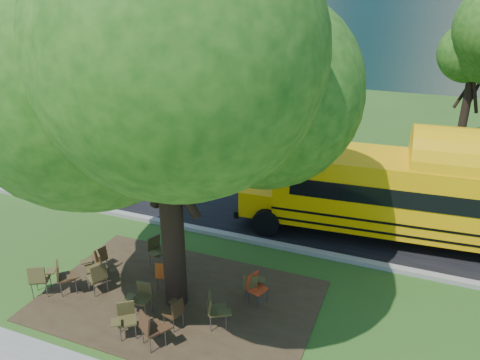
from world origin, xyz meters
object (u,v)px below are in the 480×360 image
at_px(chair_5, 125,316).
at_px(chair_6, 175,310).
at_px(chair_10, 156,249).
at_px(bg_car_silver, 49,126).
at_px(chair_7, 215,308).
at_px(chair_13, 252,284).
at_px(school_bus, 437,198).
at_px(chair_12, 256,286).
at_px(chair_0, 40,277).
at_px(black_car, 90,180).
at_px(pedestrian_a, 36,100).
at_px(chair_2, 98,275).
at_px(bg_car_red, 112,125).
at_px(chair_1, 64,275).
at_px(chair_3, 142,295).
at_px(pedestrian_b, 9,94).
at_px(main_tree, 163,74).
at_px(chair_4, 151,327).
at_px(chair_9, 95,264).
at_px(chair_8, 99,256).
at_px(chair_11, 165,273).

height_order(chair_5, chair_6, chair_5).
bearing_deg(chair_10, bg_car_silver, -104.20).
height_order(chair_6, chair_7, chair_7).
xyz_separation_m(chair_7, bg_car_silver, (-14.08, 10.04, 0.17)).
bearing_deg(chair_13, school_bus, 38.25).
bearing_deg(chair_5, chair_12, -173.89).
bearing_deg(chair_0, black_car, 89.55).
distance_m(chair_0, chair_7, 4.77).
height_order(chair_10, pedestrian_a, pedestrian_a).
height_order(chair_6, bg_car_silver, bg_car_silver).
distance_m(chair_2, bg_car_red, 13.96).
relative_size(chair_2, bg_car_red, 0.18).
height_order(chair_0, chair_2, chair_0).
distance_m(chair_1, chair_6, 3.35).
bearing_deg(pedestrian_a, chair_5, -119.03).
relative_size(chair_3, bg_car_red, 0.17).
distance_m(chair_7, pedestrian_b, 26.19).
height_order(black_car, pedestrian_a, pedestrian_a).
bearing_deg(chair_3, main_tree, -132.53).
height_order(chair_1, chair_6, chair_1).
bearing_deg(chair_2, chair_13, -44.73).
xyz_separation_m(chair_4, chair_6, (0.16, 0.78, -0.09)).
bearing_deg(main_tree, bg_car_red, 131.89).
bearing_deg(school_bus, pedestrian_a, 156.89).
relative_size(chair_6, black_car, 0.23).
bearing_deg(main_tree, chair_10, 136.67).
bearing_deg(chair_1, chair_0, -104.56).
bearing_deg(chair_3, chair_9, -23.25).
xyz_separation_m(school_bus, pedestrian_a, (-23.62, 8.14, -0.80)).
xyz_separation_m(chair_4, chair_12, (1.60, 2.35, -0.07)).
xyz_separation_m(main_tree, chair_0, (-3.41, -1.06, -5.26)).
height_order(chair_4, chair_8, chair_4).
distance_m(school_bus, chair_12, 6.48).
bearing_deg(main_tree, pedestrian_b, 145.02).
bearing_deg(chair_1, chair_10, 97.79).
xyz_separation_m(chair_1, chair_11, (2.37, 1.13, -0.05)).
height_order(chair_2, chair_3, chair_2).
height_order(chair_8, bg_car_silver, bg_car_silver).
relative_size(chair_9, chair_13, 1.09).
bearing_deg(chair_1, chair_13, 63.30).
distance_m(main_tree, school_bus, 9.25).
relative_size(chair_2, chair_10, 1.00).
relative_size(chair_0, chair_3, 1.08).
relative_size(chair_2, black_car, 0.26).
relative_size(chair_7, chair_9, 1.05).
relative_size(school_bus, bg_car_silver, 2.49).
height_order(chair_8, chair_13, chair_8).
bearing_deg(chair_3, chair_2, -14.35).
relative_size(chair_6, chair_11, 0.94).
distance_m(chair_4, chair_7, 1.53).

